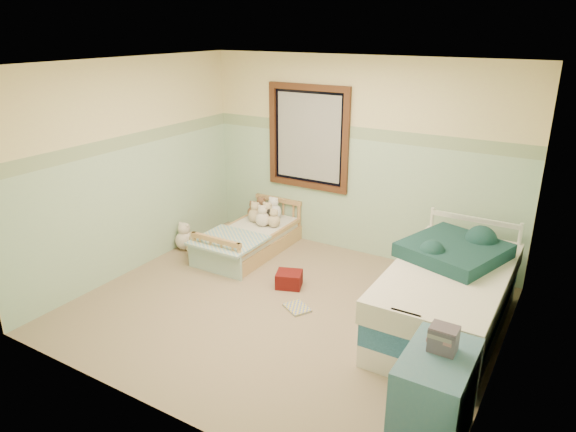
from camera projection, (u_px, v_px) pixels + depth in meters
The scene contains 31 objects.
floor at pixel (284, 310), 5.49m from camera, with size 4.20×3.60×0.02m, color #907760.
ceiling at pixel (283, 63), 4.62m from camera, with size 4.20×3.60×0.02m, color white.
wall_back at pixel (358, 159), 6.50m from camera, with size 4.20×0.04×2.50m, color beige.
wall_front at pixel (148, 267), 3.61m from camera, with size 4.20×0.04×2.50m, color beige.
wall_left at pixel (130, 168), 6.07m from camera, with size 0.04×3.60×2.50m, color beige.
wall_right at pixel (513, 241), 4.04m from camera, with size 0.04×3.60×2.50m, color beige.
wainscot_mint at pixel (356, 197), 6.66m from camera, with size 4.20×0.01×1.50m, color #9DBFA2.
border_strip at pixel (359, 133), 6.38m from camera, with size 4.20×0.01×0.15m, color #4D6F51.
window_frame at pixel (308, 138), 6.74m from camera, with size 1.16×0.06×1.36m, color #422514.
window_blinds at pixel (308, 137), 6.75m from camera, with size 0.92×0.01×1.12m, color #AEAEAB.
toddler_bed_frame at pixel (250, 245), 6.86m from camera, with size 0.73×1.47×0.19m, color #995F33.
toddler_mattress at pixel (250, 234), 6.81m from camera, with size 0.67×1.41×0.12m, color silver.
patchwork_quilt at pixel (229, 240), 6.41m from camera, with size 0.80×0.73×0.03m, color #62A0CA.
plush_bed_brown at pixel (261, 210), 7.23m from camera, with size 0.19×0.19×0.19m, color brown.
plush_bed_white at pixel (274, 212), 7.13m from camera, with size 0.21×0.21×0.21m, color white.
plush_bed_tan at pixel (255, 215), 7.02m from camera, with size 0.19×0.19×0.19m, color beige.
plush_bed_dark at pixel (270, 219), 6.92m from camera, with size 0.16×0.16×0.16m, color black.
plush_floor_cream at pixel (185, 240), 6.92m from camera, with size 0.25×0.25×0.25m, color beige.
plush_floor_tan at pixel (195, 248), 6.71m from camera, with size 0.22×0.22×0.22m, color beige.
twin_bed_frame at pixel (444, 320), 5.10m from camera, with size 0.99×1.98×0.22m, color white.
twin_boxspring at pixel (446, 300), 5.02m from camera, with size 0.99×1.98×0.22m, color navy.
twin_mattress at pixel (449, 280), 4.94m from camera, with size 1.03×2.02×0.22m, color white.
teal_blanket at pixel (454, 250), 5.14m from camera, with size 0.84×0.89×0.14m, color #0F3635.
dresser at pixel (434, 399), 3.64m from camera, with size 0.45×0.73×0.73m, color #3D6C86.
book_stack at pixel (443, 339), 3.54m from camera, with size 0.19×0.14×0.19m, color brown.
red_pillow at pixel (289, 279), 5.94m from camera, with size 0.28×0.25×0.18m, color maroon.
floor_book at pixel (297, 308), 5.49m from camera, with size 0.27×0.21×0.03m, color yellow.
extra_plush_0 at pixel (267, 217), 6.95m from camera, with size 0.21×0.21×0.21m, color beige.
extra_plush_1 at pixel (253, 212), 7.18m from camera, with size 0.16×0.16×0.16m, color brown.
extra_plush_2 at pixel (274, 221), 6.85m from camera, with size 0.17×0.17×0.17m, color beige.
extra_plush_3 at pixel (263, 219), 6.88m from camera, with size 0.20×0.20×0.20m, color beige.
Camera 1 is at (2.51, -4.09, 2.84)m, focal length 32.39 mm.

